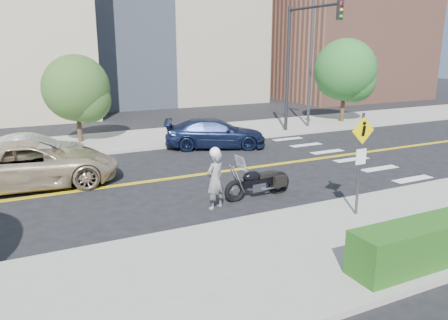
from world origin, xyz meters
TOP-DOWN VIEW (x-y plane):
  - ground_plane at (0.00, 0.00)m, footprint 120.00×120.00m
  - sidewalk_near at (0.00, -7.50)m, footprint 60.00×5.00m
  - sidewalk_far at (0.00, 7.50)m, footprint 60.00×5.00m
  - building_right at (26.00, 20.00)m, footprint 14.00×12.00m
  - lamp_post at (12.00, 6.50)m, footprint 0.16×0.16m
  - traffic_light at (10.00, 5.08)m, footprint 0.28×4.50m
  - pedestrian_sign at (4.20, -6.31)m, footprint 0.78×0.08m
  - motorcyclist at (0.84, -3.70)m, footprint 0.79×0.66m
  - motorcycle at (2.61, -3.33)m, footprint 2.53×0.92m
  - suv at (-4.12, 1.27)m, footprint 6.12×3.10m
  - parked_car_silver at (-4.00, 3.89)m, footprint 4.53×2.31m
  - parked_car_blue at (4.51, 4.17)m, footprint 5.44×3.76m
  - tree_far_a at (-1.51, 7.95)m, footprint 3.38×3.38m
  - tree_far_b at (15.20, 7.06)m, footprint 4.00×4.00m

SIDE VIEW (x-z plane):
  - ground_plane at x=0.00m, z-range 0.00..0.00m
  - sidewalk_near at x=0.00m, z-range 0.00..0.15m
  - sidewalk_far at x=0.00m, z-range 0.00..0.15m
  - parked_car_silver at x=-4.00m, z-range 0.00..1.42m
  - parked_car_blue at x=4.51m, z-range 0.00..1.46m
  - motorcycle at x=2.61m, z-range 0.00..1.51m
  - suv at x=-4.12m, z-range 0.00..1.66m
  - motorcyclist at x=0.84m, z-range 0.00..1.97m
  - pedestrian_sign at x=4.20m, z-range 0.46..3.46m
  - tree_far_a at x=-1.51m, z-range 0.61..5.23m
  - tree_far_b at x=15.20m, z-range 0.76..6.28m
  - lamp_post at x=12.00m, z-range 0.15..8.15m
  - traffic_light at x=10.00m, z-range 1.17..8.17m
  - building_right at x=26.00m, z-range 0.00..12.00m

